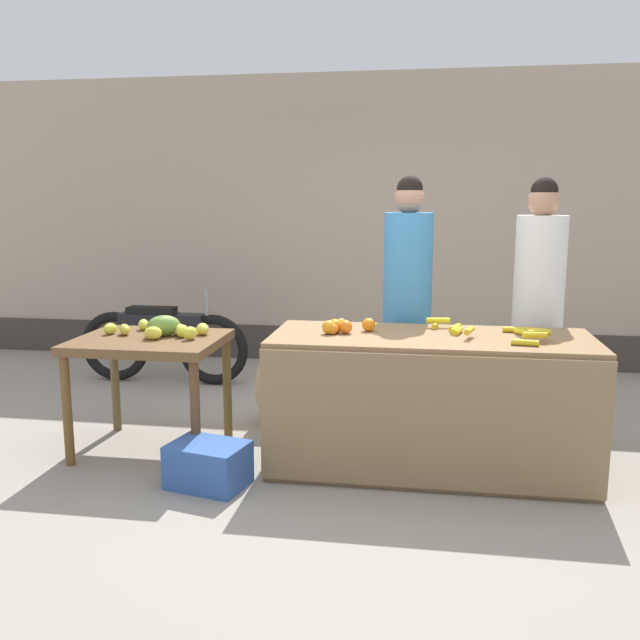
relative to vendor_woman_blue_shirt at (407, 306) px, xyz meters
The scene contains 12 objects.
ground_plane 1.19m from the vendor_woman_blue_shirt, 120.35° to the right, with size 24.00×24.00×0.00m, color gray.
market_wall_back 2.27m from the vendor_woman_blue_shirt, 99.75° to the left, with size 9.72×0.23×2.90m.
fruit_stall_counter 0.84m from the vendor_woman_blue_shirt, 75.54° to the right, with size 1.96×0.81×0.85m.
side_table_wooden 1.80m from the vendor_woman_blue_shirt, 158.98° to the right, with size 0.94×0.77×0.78m.
banana_bunch_pile 0.77m from the vendor_woman_blue_shirt, 48.02° to the right, with size 0.75×0.57×0.07m.
orange_pile 0.75m from the vendor_woman_blue_shirt, 120.65° to the right, with size 0.32×0.22×0.09m.
mango_papaya_pile 1.69m from the vendor_woman_blue_shirt, 160.04° to the right, with size 0.73×0.41×0.14m.
vendor_woman_blue_shirt is the anchor object (origin of this frame).
vendor_woman_white_shirt 0.89m from the vendor_woman_blue_shirt, ahead, with size 0.34×0.34×1.82m.
parked_motorcycle 2.52m from the vendor_woman_blue_shirt, 155.81° to the left, with size 1.60×0.18×0.88m.
produce_crate 1.78m from the vendor_woman_blue_shirt, 134.22° to the right, with size 0.44×0.32×0.26m, color #3359A5.
produce_sack 1.14m from the vendor_woman_blue_shirt, behind, with size 0.36×0.30×0.57m, color tan.
Camera 1 is at (0.50, -4.13, 1.67)m, focal length 37.95 mm.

